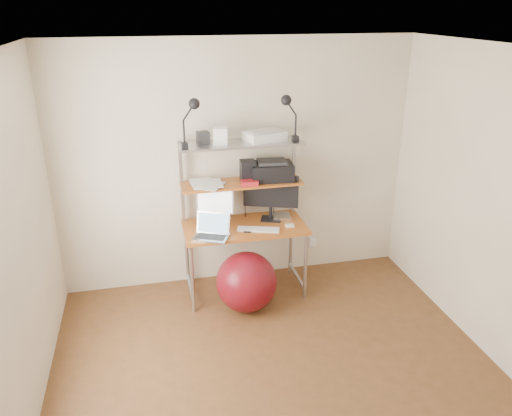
# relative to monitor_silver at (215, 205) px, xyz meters

# --- Properties ---
(room) EXTENTS (3.60, 3.60, 3.60)m
(room) POSITION_rel_monitor_silver_xyz_m (0.27, -1.52, 0.29)
(room) COLOR brown
(room) RESTS_ON ground
(computer_desk) EXTENTS (1.20, 0.60, 1.57)m
(computer_desk) POSITION_rel_monitor_silver_xyz_m (0.27, -0.02, -0.00)
(computer_desk) COLOR #AC5321
(computer_desk) RESTS_ON ground
(desktop) EXTENTS (1.20, 0.60, 0.00)m
(desktop) POSITION_rel_monitor_silver_xyz_m (0.27, -0.08, -0.22)
(desktop) COLOR #AC5321
(desktop) RESTS_ON computer_desk
(mid_shelf) EXTENTS (1.18, 0.34, 0.00)m
(mid_shelf) POSITION_rel_monitor_silver_xyz_m (0.27, 0.05, 0.20)
(mid_shelf) COLOR #AC5321
(mid_shelf) RESTS_ON computer_desk
(top_shelf) EXTENTS (1.18, 0.34, 0.00)m
(top_shelf) POSITION_rel_monitor_silver_xyz_m (0.27, 0.05, 0.60)
(top_shelf) COLOR #A4A4A9
(top_shelf) RESTS_ON computer_desk
(floor) EXTENTS (3.60, 3.60, 0.00)m
(floor) POSITION_rel_monitor_silver_xyz_m (0.27, -1.52, -0.96)
(floor) COLOR brown
(floor) RESTS_ON ground
(wall_outlet) EXTENTS (0.08, 0.01, 0.12)m
(wall_outlet) POSITION_rel_monitor_silver_xyz_m (1.12, 0.26, -0.66)
(wall_outlet) COLOR white
(wall_outlet) RESTS_ON room
(monitor_silver) EXTENTS (0.37, 0.15, 0.41)m
(monitor_silver) POSITION_rel_monitor_silver_xyz_m (0.00, 0.00, 0.00)
(monitor_silver) COLOR #B4B3B8
(monitor_silver) RESTS_ON desktop
(monitor_black) EXTENTS (0.53, 0.24, 0.55)m
(monitor_black) POSITION_rel_monitor_silver_xyz_m (0.57, 0.02, 0.06)
(monitor_black) COLOR black
(monitor_black) RESTS_ON desktop
(laptop) EXTENTS (0.39, 0.36, 0.28)m
(laptop) POSITION_rel_monitor_silver_xyz_m (-0.07, -0.25, -0.17)
(laptop) COLOR #BBBCC0
(laptop) RESTS_ON desktop
(keyboard) EXTENTS (0.42, 0.24, 0.01)m
(keyboard) POSITION_rel_monitor_silver_xyz_m (0.38, -0.21, -0.21)
(keyboard) COLOR white
(keyboard) RESTS_ON desktop
(mouse) EXTENTS (0.08, 0.05, 0.02)m
(mouse) POSITION_rel_monitor_silver_xyz_m (0.70, -0.20, -0.20)
(mouse) COLOR white
(mouse) RESTS_ON desktop
(mac_mini) EXTENTS (0.20, 0.20, 0.03)m
(mac_mini) POSITION_rel_monitor_silver_xyz_m (0.68, 0.02, -0.20)
(mac_mini) COLOR #BBBCC0
(mac_mini) RESTS_ON desktop
(phone) EXTENTS (0.10, 0.14, 0.01)m
(phone) POSITION_rel_monitor_silver_xyz_m (0.28, -0.19, -0.21)
(phone) COLOR black
(phone) RESTS_ON desktop
(printer) EXTENTS (0.43, 0.31, 0.20)m
(printer) POSITION_rel_monitor_silver_xyz_m (0.58, 0.06, 0.29)
(printer) COLOR black
(printer) RESTS_ON mid_shelf
(nas_cube) EXTENTS (0.15, 0.15, 0.21)m
(nas_cube) POSITION_rel_monitor_silver_xyz_m (0.34, 0.07, 0.30)
(nas_cube) COLOR black
(nas_cube) RESTS_ON mid_shelf
(red_box) EXTENTS (0.18, 0.13, 0.05)m
(red_box) POSITION_rel_monitor_silver_xyz_m (0.33, -0.05, 0.22)
(red_box) COLOR #AE1B1F
(red_box) RESTS_ON mid_shelf
(scanner) EXTENTS (0.43, 0.34, 0.10)m
(scanner) POSITION_rel_monitor_silver_xyz_m (0.51, 0.07, 0.64)
(scanner) COLOR white
(scanner) RESTS_ON top_shelf
(box_white) EXTENTS (0.15, 0.14, 0.15)m
(box_white) POSITION_rel_monitor_silver_xyz_m (0.08, 0.02, 0.67)
(box_white) COLOR white
(box_white) RESTS_ON top_shelf
(box_grey) EXTENTS (0.12, 0.12, 0.11)m
(box_grey) POSITION_rel_monitor_silver_xyz_m (-0.08, 0.09, 0.65)
(box_grey) COLOR #292A2C
(box_grey) RESTS_ON top_shelf
(clip_lamp_left) EXTENTS (0.18, 0.10, 0.45)m
(clip_lamp_left) POSITION_rel_monitor_silver_xyz_m (-0.19, -0.07, 0.93)
(clip_lamp_left) COLOR black
(clip_lamp_left) RESTS_ON top_shelf
(clip_lamp_right) EXTENTS (0.18, 0.10, 0.45)m
(clip_lamp_right) POSITION_rel_monitor_silver_xyz_m (0.70, -0.05, 0.92)
(clip_lamp_right) COLOR black
(clip_lamp_right) RESTS_ON top_shelf
(exercise_ball) EXTENTS (0.59, 0.59, 0.59)m
(exercise_ball) POSITION_rel_monitor_silver_xyz_m (0.22, -0.40, -0.66)
(exercise_ball) COLOR maroon
(exercise_ball) RESTS_ON floor
(paper_stack) EXTENTS (0.35, 0.41, 0.02)m
(paper_stack) POSITION_rel_monitor_silver_xyz_m (-0.07, 0.04, 0.20)
(paper_stack) COLOR white
(paper_stack) RESTS_ON mid_shelf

